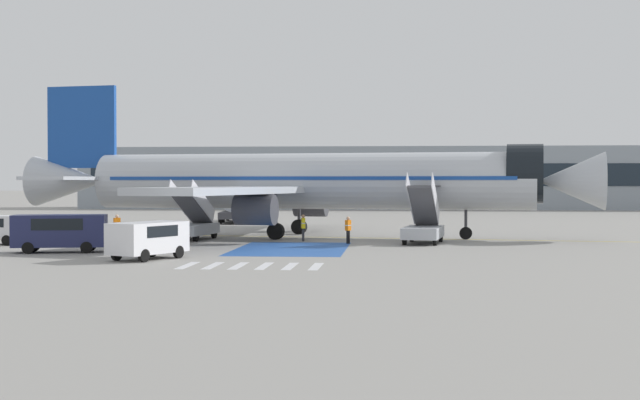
{
  "coord_description": "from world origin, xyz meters",
  "views": [
    {
      "loc": [
        4.08,
        -61.49,
        3.9
      ],
      "look_at": [
        -1.09,
        -1.58,
        2.64
      ],
      "focal_mm": 50.0,
      "sensor_mm": 36.0,
      "label": 1
    }
  ],
  "objects": [
    {
      "name": "apron_walkway_bar_3",
      "position": [
        -2.0,
        -20.98,
        0.0
      ],
      "size": [
        0.44,
        3.6,
        0.01
      ],
      "primitive_type": "cube",
      "color": "silver",
      "rests_on": "ground_plane"
    },
    {
      "name": "apron_leadline_yellow",
      "position": [
        -2.0,
        0.45,
        0.0
      ],
      "size": [
        74.12,
        11.45,
        0.01
      ],
      "primitive_type": "cube",
      "rotation": [
        0.0,
        0.0,
        -1.72
      ],
      "color": "gold",
      "rests_on": "ground_plane"
    },
    {
      "name": "apron_walkway_bar_5",
      "position": [
        0.4,
        -20.98,
        0.0
      ],
      "size": [
        0.44,
        3.6,
        0.01
      ],
      "primitive_type": "cube",
      "color": "silver",
      "rests_on": "ground_plane"
    },
    {
      "name": "airliner",
      "position": [
        -2.63,
        0.55,
        3.92
      ],
      "size": [
        41.18,
        33.25,
        10.98
      ],
      "rotation": [
        0.0,
        0.0,
        -1.72
      ],
      "color": "#B7BCC4",
      "rests_on": "ground_plane"
    },
    {
      "name": "apron_walkway_bar_0",
      "position": [
        -5.6,
        -20.98,
        0.0
      ],
      "size": [
        0.44,
        3.6,
        0.01
      ],
      "primitive_type": "cube",
      "color": "silver",
      "rests_on": "ground_plane"
    },
    {
      "name": "service_van_0",
      "position": [
        -8.31,
        -18.01,
        1.13
      ],
      "size": [
        3.52,
        4.62,
        1.87
      ],
      "rotation": [
        0.0,
        0.0,
        5.84
      ],
      "color": "silver",
      "rests_on": "ground_plane"
    },
    {
      "name": "apron_walkway_bar_1",
      "position": [
        -4.4,
        -20.98,
        0.0
      ],
      "size": [
        0.44,
        3.6,
        0.01
      ],
      "primitive_type": "cube",
      "color": "silver",
      "rests_on": "ground_plane"
    },
    {
      "name": "apron_walkway_bar_2",
      "position": [
        -3.2,
        -20.98,
        0.0
      ],
      "size": [
        0.44,
        3.6,
        0.01
      ],
      "primitive_type": "cube",
      "color": "silver",
      "rests_on": "ground_plane"
    },
    {
      "name": "service_van_1",
      "position": [
        -14.35,
        -14.14,
        1.24
      ],
      "size": [
        5.22,
        2.76,
        2.07
      ],
      "rotation": [
        0.0,
        0.0,
        1.78
      ],
      "color": "#1E234C",
      "rests_on": "ground_plane"
    },
    {
      "name": "ground_crew_2",
      "position": [
        1.05,
        -5.94,
        0.98
      ],
      "size": [
        0.4,
        0.49,
        1.71
      ],
      "rotation": [
        0.0,
        0.0,
        1.1
      ],
      "color": "black",
      "rests_on": "ground_plane"
    },
    {
      "name": "ground_crew_0",
      "position": [
        -1.98,
        -3.99,
        1.01
      ],
      "size": [
        0.33,
        0.47,
        1.74
      ],
      "rotation": [
        0.0,
        0.0,
        1.83
      ],
      "color": "#2D2D33",
      "rests_on": "ground_plane"
    },
    {
      "name": "baggage_cart",
      "position": [
        -12.95,
        -7.83,
        0.26
      ],
      "size": [
        2.22,
        2.93,
        0.87
      ],
      "rotation": [
        0.0,
        0.0,
        3.45
      ],
      "color": "gray",
      "rests_on": "ground_plane"
    },
    {
      "name": "fuel_tanker",
      "position": [
        -11.17,
        22.39,
        1.68
      ],
      "size": [
        3.45,
        10.54,
        3.33
      ],
      "rotation": [
        0.0,
        0.0,
        0.09
      ],
      "color": "#38383D",
      "rests_on": "ground_plane"
    },
    {
      "name": "ground_plane",
      "position": [
        0.0,
        0.0,
        0.0
      ],
      "size": [
        600.0,
        600.0,
        0.0
      ],
      "primitive_type": "plane",
      "color": "gray"
    },
    {
      "name": "terminal_building",
      "position": [
        8.57,
        66.73,
        4.37
      ],
      "size": [
        98.93,
        12.1,
        8.74
      ],
      "color": "#89939E",
      "rests_on": "ground_plane"
    },
    {
      "name": "boarding_stairs_forward",
      "position": [
        5.74,
        -5.28,
        1.05
      ],
      "size": [
        2.9,
        5.46,
        4.46
      ],
      "rotation": [
        0.0,
        0.0,
        -0.15
      ],
      "color": "#ADB2BA",
      "rests_on": "ground_plane"
    },
    {
      "name": "apron_walkway_bar_4",
      "position": [
        -0.8,
        -20.98,
        0.0
      ],
      "size": [
        0.44,
        3.6,
        0.01
      ],
      "primitive_type": "cube",
      "color": "silver",
      "rests_on": "ground_plane"
    },
    {
      "name": "apron_stand_patch_blue",
      "position": [
        -2.0,
        -10.42,
        0.0
      ],
      "size": [
        6.39,
        10.86,
        0.01
      ],
      "primitive_type": "cube",
      "color": "#2856A8",
      "rests_on": "ground_plane"
    },
    {
      "name": "ground_crew_1",
      "position": [
        -14.45,
        -3.82,
        0.98
      ],
      "size": [
        0.48,
        0.45,
        1.71
      ],
      "rotation": [
        0.0,
        0.0,
        0.71
      ],
      "color": "#2D2D33",
      "rests_on": "ground_plane"
    },
    {
      "name": "boarding_stairs_aft",
      "position": [
        -9.56,
        -2.95,
        0.99
      ],
      "size": [
        2.9,
        5.46,
        4.03
      ],
      "rotation": [
        0.0,
        0.0,
        -0.15
      ],
      "color": "#ADB2BA",
      "rests_on": "ground_plane"
    }
  ]
}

